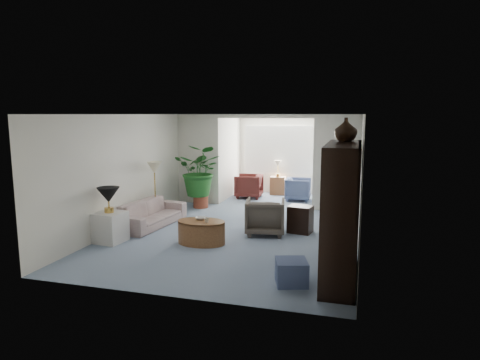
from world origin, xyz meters
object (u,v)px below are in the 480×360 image
(coffee_table, at_px, (201,232))
(ottoman, at_px, (291,272))
(framed_picture, at_px, (360,159))
(table_lamp, at_px, (108,195))
(floor_lamp, at_px, (154,168))
(coffee_bowl, at_px, (201,218))
(sunroom_chair_maroon, at_px, (249,186))
(cabinet_urn, at_px, (346,129))
(plant_pot, at_px, (201,202))
(end_table, at_px, (110,227))
(entertainment_cabinet, at_px, (342,212))
(sunroom_table, at_px, (278,186))
(side_table_dark, at_px, (300,219))
(wingback_chair, at_px, (265,217))
(sofa, at_px, (151,213))
(coffee_cup, at_px, (207,220))
(sunroom_chair_blue, at_px, (298,189))

(coffee_table, bearing_deg, ottoman, -37.18)
(framed_picture, xyz_separation_m, table_lamp, (-4.69, -0.87, -0.75))
(table_lamp, xyz_separation_m, floor_lamp, (0.02, 1.93, 0.30))
(coffee_bowl, distance_m, sunroom_chair_maroon, 4.64)
(framed_picture, bearing_deg, cabinet_urn, -102.12)
(plant_pot, bearing_deg, end_table, -99.83)
(coffee_table, relative_size, cabinet_urn, 2.55)
(table_lamp, bearing_deg, entertainment_cabinet, -8.97)
(sunroom_chair_maroon, distance_m, sunroom_table, 1.06)
(ottoman, bearing_deg, floor_lamp, 140.94)
(side_table_dark, relative_size, cabinet_urn, 1.56)
(entertainment_cabinet, bearing_deg, coffee_bowl, 156.32)
(entertainment_cabinet, relative_size, sunroom_table, 3.68)
(coffee_bowl, bearing_deg, sunroom_chair_maroon, 92.75)
(entertainment_cabinet, relative_size, sunroom_chair_maroon, 2.66)
(cabinet_urn, bearing_deg, wingback_chair, 135.55)
(entertainment_cabinet, bearing_deg, side_table_dark, 111.19)
(table_lamp, bearing_deg, plant_pot, 80.17)
(side_table_dark, xyz_separation_m, sunroom_table, (-1.28, 4.18, -0.01))
(sofa, bearing_deg, plant_pot, -4.97)
(table_lamp, bearing_deg, floor_lamp, 89.54)
(table_lamp, height_order, coffee_cup, table_lamp)
(ottoman, distance_m, sunroom_chair_maroon, 6.65)
(table_lamp, height_order, coffee_bowl, table_lamp)
(sunroom_chair_blue, bearing_deg, table_lamp, 146.43)
(wingback_chair, bearing_deg, floor_lamp, -20.36)
(plant_pot, xyz_separation_m, sunroom_chair_blue, (2.41, 1.69, 0.17))
(entertainment_cabinet, relative_size, plant_pot, 5.19)
(cabinet_urn, bearing_deg, end_table, 177.38)
(sofa, xyz_separation_m, ottoman, (3.58, -2.48, -0.10))
(floor_lamp, relative_size, ottoman, 0.79)
(sofa, relative_size, wingback_chair, 2.36)
(coffee_cup, relative_size, entertainment_cabinet, 0.05)
(coffee_bowl, bearing_deg, ottoman, -38.26)
(coffee_table, bearing_deg, sofa, 148.74)
(sunroom_table, bearing_deg, sunroom_chair_maroon, -135.00)
(floor_lamp, bearing_deg, plant_pot, 68.96)
(sunroom_chair_maroon, bearing_deg, coffee_bowl, -0.46)
(entertainment_cabinet, height_order, ottoman, entertainment_cabinet)
(end_table, relative_size, sunroom_table, 1.05)
(coffee_cup, bearing_deg, side_table_dark, 41.12)
(sunroom_chair_blue, bearing_deg, sunroom_table, 41.80)
(coffee_bowl, bearing_deg, cabinet_urn, -14.34)
(framed_picture, height_order, sofa, framed_picture)
(sofa, bearing_deg, ottoman, -118.92)
(framed_picture, bearing_deg, wingback_chair, 164.15)
(coffee_table, height_order, plant_pot, coffee_table)
(sofa, bearing_deg, wingback_chair, -83.25)
(sunroom_table, bearing_deg, sofa, -114.39)
(framed_picture, xyz_separation_m, sunroom_chair_maroon, (-3.19, 4.26, -1.34))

